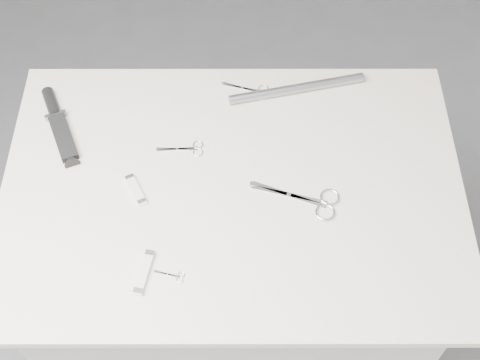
{
  "coord_description": "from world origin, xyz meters",
  "views": [
    {
      "loc": [
        0.02,
        -0.8,
        2.12
      ],
      "look_at": [
        0.02,
        0.02,
        0.92
      ],
      "focal_mm": 50.0,
      "sensor_mm": 36.0,
      "label": 1
    }
  ],
  "objects_px": {
    "embroidery_scissors_a": "(188,149)",
    "sheathed_knife": "(58,121)",
    "embroidery_scissors_b": "(253,90)",
    "metal_rail": "(297,88)",
    "plinth": "(234,283)",
    "large_shears": "(314,201)",
    "pocket_knife_a": "(144,272)",
    "pocket_knife_b": "(136,190)",
    "tiny_scissors": "(173,276)"
  },
  "relations": [
    {
      "from": "embroidery_scissors_a",
      "to": "sheathed_knife",
      "type": "distance_m",
      "value": 0.31
    },
    {
      "from": "embroidery_scissors_b",
      "to": "sheathed_knife",
      "type": "bearing_deg",
      "value": -150.41
    },
    {
      "from": "metal_rail",
      "to": "sheathed_knife",
      "type": "bearing_deg",
      "value": -169.93
    },
    {
      "from": "plinth",
      "to": "embroidery_scissors_b",
      "type": "relative_size",
      "value": 8.0
    },
    {
      "from": "large_shears",
      "to": "metal_rail",
      "type": "height_order",
      "value": "metal_rail"
    },
    {
      "from": "embroidery_scissors_b",
      "to": "metal_rail",
      "type": "height_order",
      "value": "metal_rail"
    },
    {
      "from": "sheathed_knife",
      "to": "pocket_knife_a",
      "type": "relative_size",
      "value": 2.19
    },
    {
      "from": "plinth",
      "to": "pocket_knife_a",
      "type": "height_order",
      "value": "pocket_knife_a"
    },
    {
      "from": "sheathed_knife",
      "to": "pocket_knife_a",
      "type": "distance_m",
      "value": 0.45
    },
    {
      "from": "embroidery_scissors_b",
      "to": "pocket_knife_a",
      "type": "distance_m",
      "value": 0.53
    },
    {
      "from": "large_shears",
      "to": "pocket_knife_b",
      "type": "bearing_deg",
      "value": -165.89
    },
    {
      "from": "embroidery_scissors_b",
      "to": "tiny_scissors",
      "type": "xyz_separation_m",
      "value": [
        -0.16,
        -0.49,
        -0.0
      ]
    },
    {
      "from": "pocket_knife_b",
      "to": "tiny_scissors",
      "type": "bearing_deg",
      "value": 177.56
    },
    {
      "from": "embroidery_scissors_b",
      "to": "embroidery_scissors_a",
      "type": "bearing_deg",
      "value": -113.18
    },
    {
      "from": "embroidery_scissors_b",
      "to": "sheathed_knife",
      "type": "relative_size",
      "value": 0.53
    },
    {
      "from": "embroidery_scissors_b",
      "to": "metal_rail",
      "type": "distance_m",
      "value": 0.1
    },
    {
      "from": "plinth",
      "to": "pocket_knife_a",
      "type": "relative_size",
      "value": 9.21
    },
    {
      "from": "embroidery_scissors_a",
      "to": "metal_rail",
      "type": "bearing_deg",
      "value": 32.7
    },
    {
      "from": "plinth",
      "to": "pocket_knife_a",
      "type": "xyz_separation_m",
      "value": [
        -0.17,
        -0.2,
        0.48
      ]
    },
    {
      "from": "embroidery_scissors_b",
      "to": "metal_rail",
      "type": "relative_size",
      "value": 0.34
    },
    {
      "from": "metal_rail",
      "to": "pocket_knife_a",
      "type": "bearing_deg",
      "value": -124.05
    },
    {
      "from": "large_shears",
      "to": "pocket_knife_a",
      "type": "xyz_separation_m",
      "value": [
        -0.35,
        -0.17,
        0.0
      ]
    },
    {
      "from": "pocket_knife_a",
      "to": "pocket_knife_b",
      "type": "xyz_separation_m",
      "value": [
        -0.03,
        0.2,
        -0.0
      ]
    },
    {
      "from": "large_shears",
      "to": "pocket_knife_a",
      "type": "bearing_deg",
      "value": -135.84
    },
    {
      "from": "sheathed_knife",
      "to": "pocket_knife_b",
      "type": "xyz_separation_m",
      "value": [
        0.2,
        -0.19,
        -0.0
      ]
    },
    {
      "from": "large_shears",
      "to": "sheathed_knife",
      "type": "bearing_deg",
      "value": 177.79
    },
    {
      "from": "plinth",
      "to": "embroidery_scissors_b",
      "type": "distance_m",
      "value": 0.55
    },
    {
      "from": "embroidery_scissors_a",
      "to": "embroidery_scissors_b",
      "type": "height_order",
      "value": "same"
    },
    {
      "from": "embroidery_scissors_a",
      "to": "plinth",
      "type": "bearing_deg",
      "value": -47.87
    },
    {
      "from": "plinth",
      "to": "large_shears",
      "type": "distance_m",
      "value": 0.5
    },
    {
      "from": "embroidery_scissors_a",
      "to": "tiny_scissors",
      "type": "xyz_separation_m",
      "value": [
        -0.02,
        -0.31,
        -0.0
      ]
    },
    {
      "from": "embroidery_scissors_a",
      "to": "embroidery_scissors_b",
      "type": "xyz_separation_m",
      "value": [
        0.15,
        0.17,
        0.0
      ]
    },
    {
      "from": "plinth",
      "to": "pocket_knife_b",
      "type": "xyz_separation_m",
      "value": [
        -0.21,
        -0.01,
        0.48
      ]
    },
    {
      "from": "large_shears",
      "to": "metal_rail",
      "type": "xyz_separation_m",
      "value": [
        -0.02,
        0.31,
        0.01
      ]
    },
    {
      "from": "plinth",
      "to": "embroidery_scissors_a",
      "type": "relative_size",
      "value": 8.61
    },
    {
      "from": "embroidery_scissors_b",
      "to": "tiny_scissors",
      "type": "distance_m",
      "value": 0.52
    },
    {
      "from": "sheathed_knife",
      "to": "pocket_knife_b",
      "type": "relative_size",
      "value": 2.71
    },
    {
      "from": "pocket_knife_a",
      "to": "embroidery_scissors_a",
      "type": "bearing_deg",
      "value": -1.89
    },
    {
      "from": "embroidery_scissors_a",
      "to": "metal_rail",
      "type": "distance_m",
      "value": 0.31
    },
    {
      "from": "large_shears",
      "to": "embroidery_scissors_b",
      "type": "distance_m",
      "value": 0.34
    },
    {
      "from": "large_shears",
      "to": "pocket_knife_a",
      "type": "distance_m",
      "value": 0.38
    },
    {
      "from": "sheathed_knife",
      "to": "embroidery_scissors_a",
      "type": "bearing_deg",
      "value": -126.51
    },
    {
      "from": "sheathed_knife",
      "to": "plinth",
      "type": "bearing_deg",
      "value": -136.62
    },
    {
      "from": "embroidery_scissors_a",
      "to": "tiny_scissors",
      "type": "bearing_deg",
      "value": -94.57
    },
    {
      "from": "plinth",
      "to": "embroidery_scissors_b",
      "type": "xyz_separation_m",
      "value": [
        0.05,
        0.28,
        0.47
      ]
    },
    {
      "from": "large_shears",
      "to": "embroidery_scissors_a",
      "type": "relative_size",
      "value": 1.84
    },
    {
      "from": "plinth",
      "to": "sheathed_knife",
      "type": "relative_size",
      "value": 4.21
    },
    {
      "from": "tiny_scissors",
      "to": "embroidery_scissors_b",
      "type": "bearing_deg",
      "value": 85.77
    },
    {
      "from": "plinth",
      "to": "metal_rail",
      "type": "relative_size",
      "value": 2.73
    },
    {
      "from": "embroidery_scissors_a",
      "to": "pocket_knife_a",
      "type": "bearing_deg",
      "value": -105.12
    }
  ]
}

